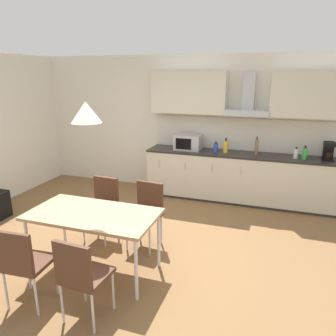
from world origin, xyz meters
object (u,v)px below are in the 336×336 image
(dining_table, at_px, (93,217))
(pendant_lamp, at_px, (86,112))
(coffee_maker, at_px, (329,151))
(bottle_brown, at_px, (256,147))
(bottle_green, at_px, (305,153))
(chair_far_left, at_px, (103,202))
(chair_near_left, at_px, (23,260))
(bottle_yellow, at_px, (226,146))
(bottle_white, at_px, (296,153))
(microwave, at_px, (188,142))
(chair_far_right, at_px, (147,208))
(chair_near_right, at_px, (81,272))
(bottle_blue, at_px, (216,147))

(dining_table, relative_size, pendant_lamp, 4.55)
(coffee_maker, relative_size, bottle_brown, 0.95)
(bottle_green, height_order, chair_far_left, bottle_green)
(chair_far_left, xyz_separation_m, chair_near_left, (0.00, -1.54, 0.00))
(bottle_yellow, height_order, chair_far_left, bottle_yellow)
(coffee_maker, height_order, bottle_yellow, coffee_maker)
(chair_near_left, xyz_separation_m, pendant_lamp, (0.32, 0.77, 1.34))
(bottle_brown, bearing_deg, bottle_yellow, -176.30)
(bottle_green, distance_m, bottle_brown, 0.78)
(coffee_maker, distance_m, bottle_brown, 1.14)
(bottle_white, xyz_separation_m, chair_near_left, (-2.54, -3.53, -0.44))
(bottle_yellow, bearing_deg, bottle_white, -0.77)
(microwave, bearing_deg, chair_far_right, -90.10)
(microwave, height_order, coffee_maker, coffee_maker)
(bottle_brown, bearing_deg, chair_near_right, -109.21)
(bottle_green, bearing_deg, bottle_brown, 174.91)
(chair_near_left, bearing_deg, microwave, 79.48)
(bottle_yellow, xyz_separation_m, chair_near_right, (-0.72, -3.54, -0.47))
(bottle_green, distance_m, dining_table, 3.62)
(bottle_blue, distance_m, chair_near_left, 3.78)
(bottle_blue, xyz_separation_m, bottle_white, (1.36, -0.04, 0.00))
(dining_table, height_order, chair_far_left, chair_far_left)
(bottle_yellow, relative_size, chair_near_right, 0.30)
(chair_far_right, bearing_deg, chair_far_left, 179.98)
(chair_far_left, bearing_deg, microwave, 71.87)
(dining_table, bearing_deg, bottle_green, 49.36)
(microwave, relative_size, bottle_green, 2.09)
(bottle_yellow, height_order, pendant_lamp, pendant_lamp)
(coffee_maker, xyz_separation_m, bottle_white, (-0.49, -0.06, -0.07))
(bottle_blue, height_order, bottle_yellow, bottle_yellow)
(bottle_blue, height_order, chair_far_right, bottle_blue)
(bottle_green, xyz_separation_m, chair_far_right, (-2.01, -1.97, -0.45))
(dining_table, height_order, chair_near_left, chair_near_left)
(dining_table, bearing_deg, chair_near_left, -112.70)
(microwave, height_order, bottle_brown, bottle_brown)
(bottle_green, height_order, chair_near_right, bottle_green)
(microwave, relative_size, chair_far_right, 0.55)
(bottle_yellow, distance_m, chair_far_left, 2.47)
(microwave, xyz_separation_m, chair_far_left, (-0.66, -2.02, -0.50))
(chair_far_left, relative_size, pendant_lamp, 2.72)
(bottle_yellow, bearing_deg, bottle_blue, 172.49)
(microwave, height_order, chair_far_right, microwave)
(dining_table, relative_size, chair_far_left, 1.67)
(bottle_yellow, relative_size, pendant_lamp, 0.83)
(bottle_blue, height_order, chair_near_right, bottle_blue)
(coffee_maker, relative_size, dining_table, 0.21)
(microwave, bearing_deg, coffee_maker, 0.64)
(chair_near_right, xyz_separation_m, chair_far_right, (0.01, 1.54, 0.00))
(bottle_white, distance_m, dining_table, 3.55)
(bottle_blue, relative_size, chair_near_left, 0.21)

